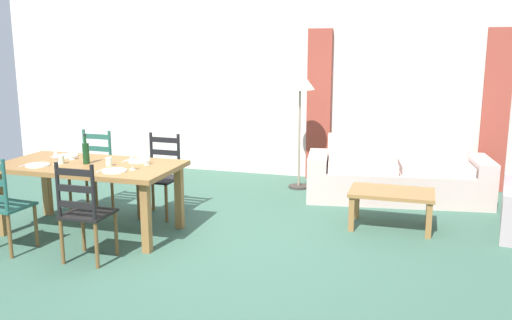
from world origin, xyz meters
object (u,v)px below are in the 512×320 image
at_px(dining_table, 90,172).
at_px(dining_chair_near_left, 2,205).
at_px(coffee_cup_secondary, 61,160).
at_px(standing_lamp, 300,87).
at_px(dining_chair_far_left, 93,171).
at_px(coffee_cup_primary, 109,162).
at_px(couch, 397,177).
at_px(dining_chair_near_right, 85,212).
at_px(dining_chair_far_right, 161,175).
at_px(wine_glass_far_left, 71,150).
at_px(wine_glass_far_right, 146,154).
at_px(wine_bottle, 86,153).
at_px(wine_glass_near_left, 55,154).
at_px(coffee_table, 392,197).
at_px(wine_glass_near_right, 132,159).

height_order(dining_table, dining_chair_near_left, dining_chair_near_left).
relative_size(coffee_cup_secondary, standing_lamp, 0.05).
distance_m(dining_chair_far_left, coffee_cup_primary, 1.10).
relative_size(coffee_cup_secondary, couch, 0.04).
bearing_deg(dining_chair_near_right, dining_chair_near_left, -179.15).
bearing_deg(dining_chair_far_right, coffee_cup_secondary, -130.30).
bearing_deg(standing_lamp, dining_chair_near_left, -124.31).
distance_m(wine_glass_far_left, coffee_cup_secondary, 0.23).
relative_size(dining_table, wine_glass_far_left, 11.80).
bearing_deg(couch, wine_glass_far_right, -138.89).
xyz_separation_m(wine_bottle, couch, (3.09, 2.28, -0.58)).
bearing_deg(coffee_cup_primary, wine_glass_near_left, -170.68).
bearing_deg(standing_lamp, dining_chair_near_right, -112.01).
bearing_deg(wine_glass_near_left, dining_table, 22.24).
relative_size(dining_chair_near_left, coffee_cup_primary, 10.67).
height_order(dining_chair_near_right, coffee_cup_secondary, dining_chair_near_right).
height_order(dining_chair_near_left, couch, dining_chair_near_left).
distance_m(dining_chair_near_left, coffee_table, 3.99).
bearing_deg(wine_glass_near_left, wine_glass_far_right, 15.75).
xyz_separation_m(dining_chair_near_left, dining_chair_far_right, (0.92, 1.53, 0.00)).
xyz_separation_m(dining_table, wine_glass_near_right, (0.58, -0.13, 0.20)).
relative_size(dining_table, wine_glass_near_right, 11.80).
distance_m(dining_chair_near_left, standing_lamp, 4.01).
bearing_deg(wine_glass_near_left, coffee_cup_secondary, 49.66).
distance_m(dining_chair_near_left, wine_bottle, 0.97).
bearing_deg(coffee_cup_primary, wine_bottle, 174.19).
xyz_separation_m(coffee_cup_secondary, standing_lamp, (2.00, 2.55, 0.62)).
height_order(wine_glass_near_right, coffee_cup_secondary, wine_glass_near_right).
height_order(dining_chair_far_right, coffee_table, dining_chair_far_right).
relative_size(dining_chair_near_right, wine_glass_far_right, 5.96).
xyz_separation_m(dining_chair_far_left, couch, (3.52, 1.53, -0.19)).
height_order(coffee_cup_primary, coffee_cup_secondary, same).
relative_size(wine_glass_near_right, standing_lamp, 0.10).
bearing_deg(couch, coffee_cup_primary, -140.50).
height_order(dining_chair_far_left, couch, dining_chair_far_left).
xyz_separation_m(dining_table, wine_glass_far_right, (0.60, 0.13, 0.20)).
xyz_separation_m(dining_chair_far_right, wine_glass_near_right, (0.14, -0.89, 0.38)).
relative_size(wine_bottle, couch, 0.13).
distance_m(dining_table, dining_chair_far_right, 0.90).
xyz_separation_m(dining_chair_far_left, wine_glass_far_right, (1.06, -0.61, 0.38)).
relative_size(dining_chair_near_left, wine_glass_near_left, 5.96).
xyz_separation_m(coffee_cup_primary, coffee_cup_secondary, (-0.54, -0.05, 0.00)).
bearing_deg(dining_chair_near_left, wine_glass_far_left, 78.52).
relative_size(dining_chair_far_left, wine_glass_far_left, 5.96).
bearing_deg(wine_glass_far_left, coffee_table, 15.52).
bearing_deg(dining_chair_near_right, coffee_cup_primary, 102.83).
distance_m(couch, standing_lamp, 1.76).
relative_size(dining_table, dining_chair_near_left, 1.98).
height_order(wine_glass_far_left, coffee_cup_primary, wine_glass_far_left).
height_order(dining_chair_near_left, coffee_table, dining_chair_near_left).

